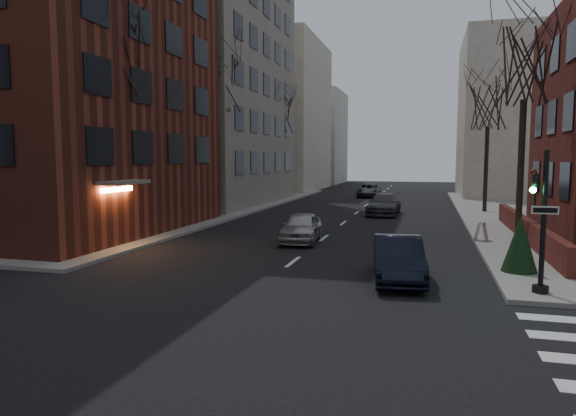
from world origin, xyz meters
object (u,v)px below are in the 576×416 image
Objects in this scene: tree_right_b at (488,105)px; car_lane_silver at (301,227)px; car_lane_gray at (384,204)px; car_lane_far at (369,190)px; tree_left_c at (278,114)px; tree_left_b at (219,83)px; streetlamp_near at (203,153)px; sandwich_board at (481,231)px; evergreen_shrub at (520,243)px; tree_left_a at (114,56)px; tree_right_a at (525,63)px; traffic_signal at (541,231)px; parked_sedan at (398,259)px; streetlamp_far at (290,155)px.

tree_right_b is 19.44m from car_lane_silver.
car_lane_gray reaches higher than car_lane_far.
tree_left_b is at bearing -90.00° from tree_left_c.
tree_left_b is 18.64m from tree_right_b.
streetlamp_near is (0.60, -18.00, -3.79)m from tree_left_c.
car_lane_gray is 12.13m from sandwich_board.
tree_left_a is at bearing 172.29° from evergreen_shrub.
tree_right_a is 29.69m from car_lane_far.
tree_left_b is 5.66× the size of evergreen_shrub.
tree_left_c reaches higher than evergreen_shrub.
tree_right_a is 1.06× the size of tree_right_b.
tree_left_c is 28.17m from tree_right_a.
traffic_signal is 37.18m from car_lane_far.
tree_right_b reaches higher than sandwich_board.
evergreen_shrub is (-0.06, 2.75, -0.80)m from traffic_signal.
evergreen_shrub is (16.67, -28.26, -6.93)m from tree_left_c.
tree_left_b is 14.03m from tree_left_c.
tree_left_a is at bearing 163.35° from traffic_signal.
tree_right_b is 11.10× the size of sandwich_board.
evergreen_shrub is at bearing -78.02° from car_lane_far.
tree_left_c is 1.55× the size of streetlamp_near.
parked_sedan is at bearing -51.24° from tree_left_b.
tree_right_b is 1.84× the size of car_lane_gray.
car_lane_gray is at bearing -44.90° from tree_left_c.
tree_left_a is 1.12× the size of tree_right_b.
tree_right_b is at bearing 54.13° from car_lane_silver.
tree_left_c is at bearing 91.91° from streetlamp_near.
tree_left_b reaches higher than car_lane_silver.
tree_right_a is at bearing -51.34° from tree_left_c.
car_lane_gray is (10.18, -12.74, -3.51)m from streetlamp_far.
car_lane_gray is (10.78, 15.26, -7.75)m from tree_left_a.
tree_left_a reaches higher than car_lane_gray.
tree_right_b reaches higher than traffic_signal.
traffic_signal is 2.86m from evergreen_shrub.
car_lane_far is at bearing 67.29° from tree_left_b.
streetlamp_far is 1.31× the size of car_lane_far.
tree_left_b reaches higher than tree_left_a.
tree_left_b is at bearing 176.43° from sandwich_board.
tree_right_a reaches higher than traffic_signal.
tree_left_b is at bearing 134.54° from traffic_signal.
evergreen_shrub is at bearing -7.71° from tree_left_a.
traffic_signal is 4.84× the size of sandwich_board.
tree_right_a reaches higher than evergreen_shrub.
streetlamp_near is 1.47× the size of parked_sedan.
tree_left_c is 25.82m from car_lane_silver.
streetlamp_near is 20.00m from streetlamp_far.
tree_left_c is 1.00× the size of tree_right_a.
tree_left_a reaches higher than streetlamp_far.
tree_left_c is at bearing 137.00° from car_lane_gray.
sandwich_board is at bearing 15.13° from tree_left_a.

